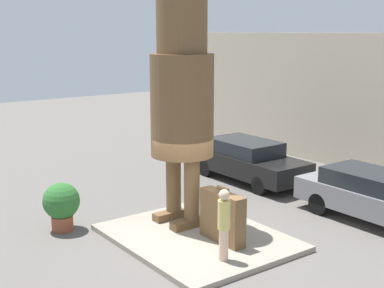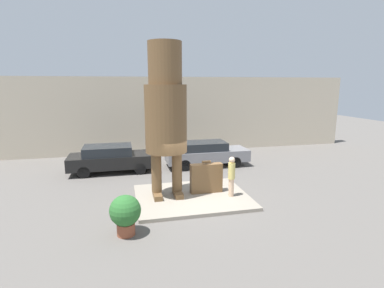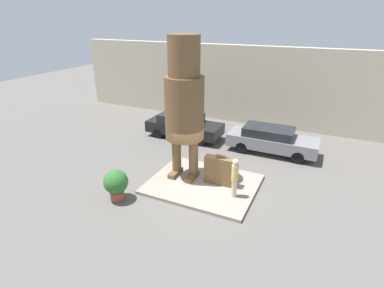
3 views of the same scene
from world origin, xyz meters
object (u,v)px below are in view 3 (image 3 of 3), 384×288
parked_car_grey (271,139)px  parked_car_black (184,125)px  statue_figure (184,99)px  giant_suitcase (220,171)px  tourist (235,176)px  planter_pot (116,183)px

parked_car_grey → parked_car_black: bearing=180.0°
statue_figure → parked_car_grey: bearing=56.8°
statue_figure → parked_car_grey: statue_figure is taller
statue_figure → giant_suitcase: 3.44m
tourist → statue_figure: bearing=165.0°
parked_car_grey → planter_pot: 8.71m
giant_suitcase → parked_car_grey: bearing=74.3°
giant_suitcase → parked_car_grey: 4.73m
parked_car_black → giant_suitcase: bearing=-48.2°
statue_figure → parked_car_grey: 6.21m
statue_figure → tourist: size_ratio=3.68×
tourist → parked_car_grey: (0.40, 5.25, -0.28)m
parked_car_black → planter_pot: 7.35m
planter_pot → statue_figure: bearing=57.8°
planter_pot → giant_suitcase: bearing=38.8°
parked_car_grey → planter_pot: bearing=-122.8°
giant_suitcase → parked_car_grey: giant_suitcase is taller
tourist → parked_car_grey: size_ratio=0.35×
parked_car_black → planter_pot: (0.63, -7.32, -0.03)m
giant_suitcase → parked_car_black: giant_suitcase is taller
parked_car_black → statue_figure: bearing=-62.6°
tourist → parked_car_grey: 5.27m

